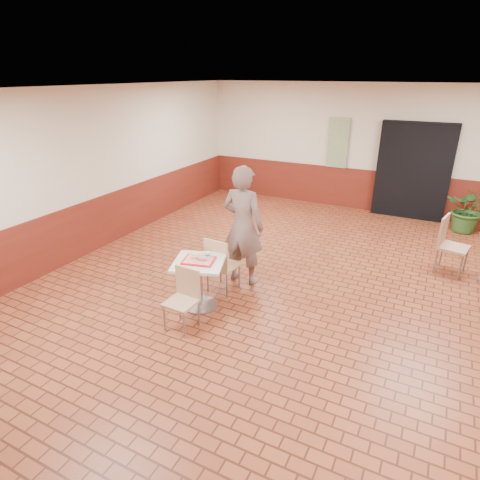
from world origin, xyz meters
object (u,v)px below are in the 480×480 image
at_px(chair_second_left, 449,242).
at_px(chair_main_back, 220,262).
at_px(paper_cup, 208,255).
at_px(long_john_donut, 201,259).
at_px(serving_tray, 199,260).
at_px(ring_donut, 194,256).
at_px(main_table, 199,276).
at_px(chair_main_front, 184,296).
at_px(potted_plant, 470,210).
at_px(customer, 243,226).

bearing_deg(chair_second_left, chair_main_back, 139.69).
bearing_deg(chair_second_left, paper_cup, 144.25).
bearing_deg(long_john_donut, serving_tray, 175.87).
distance_m(ring_donut, paper_cup, 0.20).
height_order(main_table, serving_tray, serving_tray).
relative_size(chair_main_front, ring_donut, 8.04).
relative_size(main_table, chair_main_back, 0.81).
bearing_deg(chair_main_back, chair_second_left, -137.42).
height_order(chair_second_left, potted_plant, potted_plant).
xyz_separation_m(chair_main_back, chair_second_left, (3.11, 2.38, 0.04)).
height_order(customer, potted_plant, customer).
xyz_separation_m(long_john_donut, chair_second_left, (3.12, 2.89, -0.23)).
height_order(serving_tray, potted_plant, potted_plant).
distance_m(chair_main_front, long_john_donut, 0.60).
height_order(main_table, chair_second_left, chair_second_left).
distance_m(main_table, long_john_donut, 0.29).
bearing_deg(serving_tray, chair_main_front, -81.73).
xyz_separation_m(ring_donut, chair_second_left, (3.26, 2.85, -0.23)).
bearing_deg(customer, chair_main_back, 77.13).
height_order(paper_cup, potted_plant, potted_plant).
relative_size(serving_tray, paper_cup, 4.95).
height_order(serving_tray, paper_cup, paper_cup).
relative_size(customer, paper_cup, 22.05).
xyz_separation_m(paper_cup, potted_plant, (3.44, 5.03, -0.30)).
relative_size(main_table, long_john_donut, 4.50).
bearing_deg(customer, serving_tray, 81.79).
bearing_deg(ring_donut, potted_plant, 54.67).
xyz_separation_m(chair_main_back, customer, (0.14, 0.50, 0.46)).
height_order(main_table, chair_main_front, chair_main_front).
bearing_deg(long_john_donut, customer, 81.49).
height_order(chair_main_front, serving_tray, chair_main_front).
distance_m(chair_main_front, chair_main_back, 1.02).
distance_m(chair_main_front, serving_tray, 0.59).
bearing_deg(ring_donut, long_john_donut, -14.88).
height_order(ring_donut, chair_second_left, chair_second_left).
height_order(chair_main_front, chair_second_left, chair_second_left).
distance_m(chair_main_front, customer, 1.60).
bearing_deg(customer, main_table, 81.79).
xyz_separation_m(chair_main_back, ring_donut, (-0.16, -0.48, 0.27)).
height_order(chair_main_back, customer, customer).
bearing_deg(customer, chair_main_front, 88.25).
height_order(paper_cup, chair_second_left, chair_second_left).
xyz_separation_m(main_table, chair_main_front, (0.07, -0.51, -0.03)).
bearing_deg(chair_main_front, paper_cup, 91.65).
height_order(serving_tray, chair_second_left, chair_second_left).
distance_m(chair_main_front, ring_donut, 0.65).
height_order(ring_donut, long_john_donut, long_john_donut).
relative_size(serving_tray, ring_donut, 4.18).
height_order(chair_main_back, serving_tray, chair_main_back).
xyz_separation_m(chair_main_front, customer, (0.13, 1.51, 0.50)).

